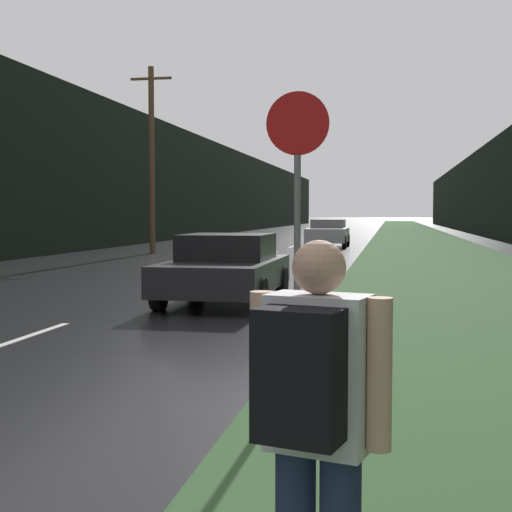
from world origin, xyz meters
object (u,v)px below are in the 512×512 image
object	(u,v)px
stop_sign	(297,207)
hitchhiker_with_backpack	(314,424)
car_passing_near	(226,268)
car_passing_far	(328,233)

from	to	relation	value
stop_sign	hitchhiker_with_backpack	size ratio (longest dim) A/B	1.82
stop_sign	car_passing_near	distance (m)	6.50
stop_sign	car_passing_far	size ratio (longest dim) A/B	0.69
hitchhiker_with_backpack	car_passing_near	world-z (taller)	hitchhiker_with_backpack
stop_sign	car_passing_near	world-z (taller)	stop_sign
hitchhiker_with_backpack	stop_sign	bearing A→B (deg)	112.83
stop_sign	car_passing_far	xyz separation A→B (m)	(-2.17, 28.67, -1.07)
hitchhiker_with_backpack	car_passing_far	world-z (taller)	hitchhiker_with_backpack
car_passing_far	stop_sign	bearing A→B (deg)	94.34
stop_sign	car_passing_near	xyz separation A→B (m)	(-2.17, 6.03, -1.12)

